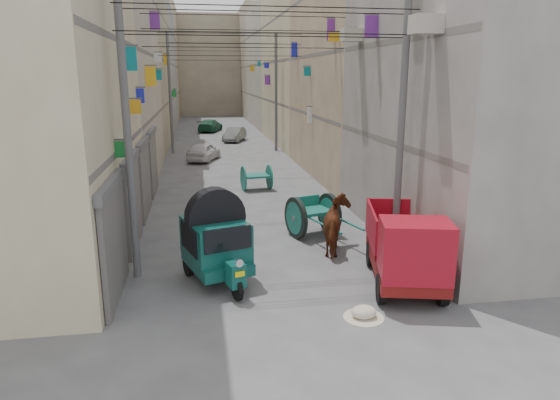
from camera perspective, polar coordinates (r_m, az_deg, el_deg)
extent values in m
cube|color=#655F5A|center=(15.20, -17.89, 5.78)|extent=(0.25, 9.80, 0.18)
cube|color=#655F5A|center=(15.10, -18.78, 17.10)|extent=(0.25, 9.80, 0.18)
cube|color=#AEA695|center=(26.63, -23.47, 14.64)|extent=(8.00, 12.00, 12.00)
cube|color=#655F5A|center=(26.07, -14.47, 9.19)|extent=(0.25, 11.76, 0.18)
cube|color=#655F5A|center=(26.01, -14.89, 15.78)|extent=(0.25, 11.76, 0.18)
cube|color=tan|center=(39.42, -19.05, 15.92)|extent=(8.00, 14.00, 14.00)
cube|color=#655F5A|center=(39.01, -12.88, 10.75)|extent=(0.25, 13.72, 0.18)
cube|color=#655F5A|center=(38.98, -13.12, 15.15)|extent=(0.25, 13.72, 0.18)
cube|color=#655F5A|center=(39.17, -13.38, 19.54)|extent=(0.25, 13.72, 0.18)
cube|color=#9B9691|center=(53.26, -16.48, 14.23)|extent=(8.00, 14.00, 11.80)
cube|color=#655F5A|center=(52.98, -12.03, 11.57)|extent=(0.25, 13.72, 0.18)
cube|color=#655F5A|center=(52.95, -12.20, 14.81)|extent=(0.25, 13.72, 0.18)
cube|color=#655F5A|center=(53.10, -12.37, 18.05)|extent=(0.25, 13.72, 0.18)
cube|color=tan|center=(66.20, -15.18, 14.91)|extent=(8.00, 12.00, 13.50)
cube|color=#655F5A|center=(65.97, -11.56, 12.02)|extent=(0.25, 11.76, 0.18)
cube|color=#655F5A|center=(65.94, -11.69, 14.63)|extent=(0.25, 11.76, 0.18)
cube|color=#655F5A|center=(66.06, -11.82, 17.23)|extent=(0.25, 11.76, 0.18)
cube|color=#9B9691|center=(17.91, 25.26, 16.91)|extent=(8.00, 10.00, 13.00)
cube|color=#655F5A|center=(16.18, 12.53, 6.58)|extent=(0.25, 9.80, 0.18)
cube|color=#655F5A|center=(16.08, 13.11, 17.23)|extent=(0.25, 9.80, 0.18)
cube|color=tan|center=(27.72, 11.94, 15.39)|extent=(8.00, 12.00, 12.00)
cube|color=#655F5A|center=(26.66, 3.71, 9.69)|extent=(0.25, 11.76, 0.18)
cube|color=#655F5A|center=(26.60, 3.81, 16.15)|extent=(0.25, 11.76, 0.18)
cube|color=beige|center=(40.17, 5.09, 16.55)|extent=(8.00, 14.00, 14.00)
cube|color=#655F5A|center=(39.41, -0.61, 11.12)|extent=(0.25, 13.72, 0.18)
cube|color=#655F5A|center=(39.37, -0.62, 15.49)|extent=(0.25, 13.72, 0.18)
cube|color=#655F5A|center=(39.56, -0.63, 19.84)|extent=(0.25, 13.72, 0.18)
cube|color=#AEA695|center=(53.81, 1.26, 14.78)|extent=(8.00, 14.00, 11.80)
cube|color=#655F5A|center=(53.27, -2.95, 11.87)|extent=(0.25, 13.72, 0.18)
cube|color=#655F5A|center=(53.24, -2.99, 15.09)|extent=(0.25, 13.72, 0.18)
cube|color=#655F5A|center=(53.38, -3.04, 18.31)|extent=(0.25, 13.72, 0.18)
cube|color=tan|center=(66.65, -0.86, 15.37)|extent=(8.00, 12.00, 13.50)
cube|color=#655F5A|center=(66.20, -4.25, 12.27)|extent=(0.25, 11.76, 0.18)
cube|color=#655F5A|center=(66.18, -4.30, 14.87)|extent=(0.25, 11.76, 0.18)
cube|color=#655F5A|center=(66.29, -4.35, 17.46)|extent=(0.25, 11.76, 0.18)
cube|color=tan|center=(72.93, -8.16, 14.92)|extent=(22.00, 10.00, 13.00)
cube|color=#515156|center=(12.50, -18.38, -4.92)|extent=(0.12, 3.00, 2.60)
cube|color=#555557|center=(12.12, -18.81, 1.59)|extent=(0.18, 3.20, 0.25)
cube|color=#515156|center=(16.02, -16.42, -0.66)|extent=(0.12, 3.00, 2.60)
cube|color=#555557|center=(15.72, -16.72, 4.46)|extent=(0.18, 3.20, 0.25)
cube|color=#515156|center=(19.60, -15.18, 2.05)|extent=(0.12, 3.00, 2.60)
cube|color=#555557|center=(19.36, -15.40, 6.25)|extent=(0.18, 3.20, 0.25)
cube|color=#515156|center=(23.32, -14.30, 3.96)|extent=(0.12, 3.00, 2.60)
cube|color=#555557|center=(23.12, -14.47, 7.50)|extent=(0.18, 3.20, 0.25)
cube|color=#1B22BD|center=(41.57, -1.55, 15.10)|extent=(0.38, 0.08, 0.41)
cube|color=#178332|center=(48.57, -11.96, 11.88)|extent=(0.27, 0.08, 0.71)
cube|color=#178332|center=(13.59, -17.44, 5.55)|extent=(0.44, 0.08, 0.42)
cube|color=yellow|center=(22.77, -14.57, 13.52)|extent=(0.45, 0.08, 0.84)
cube|color=gold|center=(52.09, -3.21, 14.80)|extent=(0.41, 0.08, 0.59)
cube|color=gold|center=(16.80, -16.24, 10.20)|extent=(0.38, 0.08, 0.44)
cube|color=#6D2895|center=(40.83, -1.43, 13.54)|extent=(0.43, 0.08, 0.72)
cube|color=#0C7A88|center=(46.88, -2.42, 15.30)|extent=(0.28, 0.08, 0.44)
cube|color=#6D2895|center=(27.10, -14.11, 19.25)|extent=(0.48, 0.08, 0.84)
cube|color=#178332|center=(45.04, -12.12, 11.78)|extent=(0.31, 0.08, 0.44)
cube|color=#0C7A88|center=(26.54, 3.13, 14.47)|extent=(0.35, 0.08, 0.45)
cube|color=#1B22BD|center=(30.13, 1.63, 16.78)|extent=(0.34, 0.08, 0.79)
cube|color=#1B22BD|center=(19.04, -15.68, 11.40)|extent=(0.28, 0.08, 0.52)
cube|color=yellow|center=(36.59, -12.94, 15.35)|extent=(0.28, 0.08, 0.74)
cube|color=silver|center=(26.12, 3.41, 9.66)|extent=(0.26, 0.08, 0.80)
cube|color=yellow|center=(17.30, 10.48, 18.74)|extent=(0.34, 0.08, 0.55)
cube|color=#0C7A88|center=(15.57, -16.95, 15.18)|extent=(0.47, 0.08, 0.67)
cube|color=silver|center=(28.13, -13.80, 15.55)|extent=(0.40, 0.08, 0.47)
cube|color=#0C7A88|center=(28.63, -13.70, 13.73)|extent=(0.32, 0.08, 0.55)
cube|color=gold|center=(21.45, 6.20, 18.03)|extent=(0.47, 0.08, 0.35)
cube|color=#6D2895|center=(22.30, 5.82, 18.78)|extent=(0.32, 0.08, 0.89)
cube|color=#6D2895|center=(17.21, 10.41, 18.89)|extent=(0.44, 0.08, 0.69)
cube|color=#0C7A88|center=(13.27, -18.77, 3.71)|extent=(0.10, 3.20, 0.80)
cube|color=silver|center=(22.12, -15.14, 7.83)|extent=(0.10, 3.20, 0.80)
cube|color=#AF1731|center=(34.04, -13.23, 9.96)|extent=(0.10, 3.20, 0.80)
cube|color=#AF1731|center=(46.00, -12.30, 10.98)|extent=(0.10, 3.20, 0.80)
cube|color=gold|center=(14.36, 15.19, 4.71)|extent=(0.10, 3.20, 0.80)
cube|color=#AF1731|center=(22.79, 5.83, 8.41)|extent=(0.10, 3.20, 0.80)
cube|color=yellow|center=(34.48, 0.58, 10.37)|extent=(0.10, 3.20, 0.80)
cube|color=#178332|center=(46.33, -2.03, 11.30)|extent=(0.10, 3.20, 0.80)
cube|color=#AFAA9D|center=(13.17, 16.34, 18.70)|extent=(0.70, 0.55, 0.45)
cube|color=#AFAA9D|center=(18.78, 8.17, 18.16)|extent=(0.70, 0.55, 0.45)
cylinder|color=#555557|center=(13.07, -17.11, 8.13)|extent=(0.20, 0.20, 8.00)
cylinder|color=#555557|center=(14.06, 13.73, 8.72)|extent=(0.20, 0.20, 8.00)
cylinder|color=#555557|center=(34.96, -12.45, 11.74)|extent=(0.20, 0.20, 8.00)
cylinder|color=#555557|center=(35.34, -0.46, 12.08)|extent=(0.20, 0.20, 8.00)
cylinder|color=black|center=(12.58, -0.83, 18.57)|extent=(7.40, 0.02, 0.02)
cylinder|color=black|center=(12.64, -0.84, 21.28)|extent=(7.40, 0.02, 0.02)
cylinder|color=black|center=(13.56, -1.49, 18.23)|extent=(7.40, 0.02, 0.02)
cylinder|color=black|center=(13.62, -1.51, 20.75)|extent=(7.40, 0.02, 0.02)
cylinder|color=black|center=(19.01, -3.88, 17.00)|extent=(7.40, 0.02, 0.02)
cylinder|color=black|center=(19.06, -3.91, 18.81)|extent=(7.40, 0.02, 0.02)
cylinder|color=black|center=(19.10, -3.93, 20.30)|extent=(7.40, 0.02, 0.02)
cylinder|color=black|center=(26.98, -5.60, 16.09)|extent=(7.40, 0.02, 0.02)
cylinder|color=black|center=(27.01, -5.63, 17.36)|extent=(7.40, 0.02, 0.02)
cylinder|color=black|center=(27.04, -5.65, 18.42)|extent=(7.40, 0.02, 0.02)
cylinder|color=black|center=(34.96, -6.53, 15.58)|extent=(7.40, 0.02, 0.02)
cylinder|color=black|center=(34.98, -6.55, 16.57)|extent=(7.40, 0.02, 0.02)
cylinder|color=black|center=(35.01, -6.58, 17.38)|extent=(7.40, 0.02, 0.02)
cylinder|color=black|center=(12.06, -4.95, -10.04)|extent=(0.30, 0.60, 0.59)
cylinder|color=black|center=(13.65, -10.44, -7.30)|extent=(0.30, 0.60, 0.59)
cylinder|color=black|center=(13.99, -5.85, -6.59)|extent=(0.30, 0.60, 0.59)
cube|color=#0C453F|center=(13.17, -7.24, -6.99)|extent=(1.86, 2.31, 0.30)
cube|color=#0C453F|center=(11.97, -5.08, -8.47)|extent=(0.50, 0.56, 0.58)
cylinder|color=silver|center=(11.63, -4.67, -7.21)|extent=(0.20, 0.11, 0.19)
cube|color=yellow|center=(11.71, -4.60, -8.45)|extent=(0.23, 0.10, 0.13)
cube|color=#0C453F|center=(13.02, -7.40, -4.44)|extent=(1.85, 2.13, 1.00)
cube|color=black|center=(12.11, -5.97, -4.50)|extent=(1.18, 0.43, 0.58)
cube|color=black|center=(12.78, -10.36, -4.40)|extent=(0.42, 1.22, 0.69)
cube|color=black|center=(13.22, -4.57, -3.59)|extent=(0.42, 1.22, 0.69)
cube|color=silver|center=(12.36, -5.82, -8.02)|extent=(1.27, 0.45, 0.06)
cylinder|color=black|center=(16.32, 1.82, -2.05)|extent=(0.54, 1.36, 1.37)
cylinder|color=#166254|center=(16.32, 1.82, -2.05)|extent=(0.47, 1.07, 1.07)
cylinder|color=#555557|center=(16.32, 1.82, -2.05)|extent=(0.26, 0.23, 0.18)
cylinder|color=black|center=(16.93, 5.63, -1.52)|extent=(0.54, 1.36, 1.37)
cylinder|color=#166254|center=(16.93, 5.63, -1.52)|extent=(0.47, 1.07, 1.07)
cylinder|color=#555557|center=(16.93, 5.63, -1.52)|extent=(0.26, 0.23, 0.18)
cylinder|color=#555557|center=(16.61, 3.76, -1.78)|extent=(1.29, 0.46, 0.08)
cube|color=#166254|center=(16.57, 3.77, -1.19)|extent=(1.30, 1.33, 0.10)
cube|color=#166254|center=(16.92, 2.96, -0.10)|extent=(1.01, 0.37, 0.34)
cylinder|color=#166254|center=(15.38, 4.76, -2.72)|extent=(0.72, 2.18, 0.07)
cylinder|color=#166254|center=(15.78, 7.21, -2.35)|extent=(0.72, 2.18, 0.07)
cylinder|color=black|center=(12.09, 11.51, -9.90)|extent=(0.36, 0.74, 0.71)
cylinder|color=black|center=(14.29, 10.33, -6.04)|extent=(0.36, 0.74, 0.71)
cylinder|color=black|center=(12.36, 18.09, -9.80)|extent=(0.36, 0.74, 0.71)
cylinder|color=black|center=(14.51, 15.89, -6.05)|extent=(0.36, 0.74, 0.71)
cube|color=#610E0D|center=(13.20, 13.97, -6.85)|extent=(2.36, 3.84, 0.38)
cube|color=maroon|center=(11.80, 15.18, -5.54)|extent=(1.79, 1.47, 1.35)
cube|color=black|center=(11.29, 15.70, -5.89)|extent=(1.38, 0.39, 0.60)
cube|color=#610E0D|center=(13.66, 13.63, -4.81)|extent=(2.13, 2.69, 0.13)
cube|color=maroon|center=(13.40, 10.41, -2.91)|extent=(0.62, 2.33, 0.92)
cube|color=maroon|center=(13.67, 17.01, -2.97)|extent=(0.62, 2.33, 0.92)
cube|color=maroon|center=(14.62, 13.01, -1.61)|extent=(1.59, 0.44, 0.92)
cylinder|color=#166254|center=(23.13, -4.20, 2.46)|extent=(0.22, 1.15, 1.15)
cylinder|color=#166254|center=(23.43, -1.24, 2.64)|extent=(0.22, 1.15, 1.15)
cube|color=#166254|center=(23.26, -2.71, 2.81)|extent=(1.23, 1.12, 0.09)
cylinder|color=#555557|center=(23.28, -2.71, 2.55)|extent=(1.28, 0.24, 0.07)
ellipsoid|color=beige|center=(11.42, 9.56, -12.51)|extent=(0.57, 0.45, 0.28)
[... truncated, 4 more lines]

